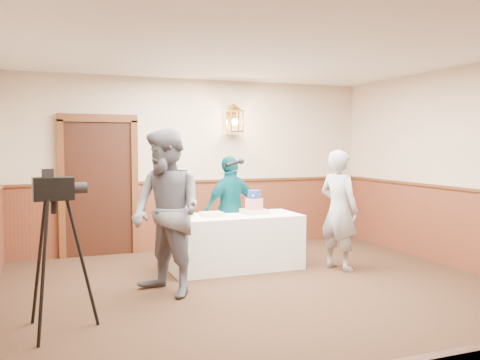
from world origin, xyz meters
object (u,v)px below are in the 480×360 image
at_px(baker, 339,210).
at_px(assistant_p, 231,209).
at_px(tv_camera_rig, 55,263).
at_px(display_table, 235,242).
at_px(interviewer, 167,212).
at_px(sheet_cake_yellow, 211,214).
at_px(sheet_cake_green, 183,215).
at_px(tiered_cake, 254,204).

distance_m(baker, assistant_p, 1.56).
bearing_deg(tv_camera_rig, display_table, 29.50).
relative_size(interviewer, baker, 1.16).
distance_m(sheet_cake_yellow, assistant_p, 0.60).
bearing_deg(sheet_cake_green, display_table, -3.93).
bearing_deg(tiered_cake, sheet_cake_yellow, -174.00).
xyz_separation_m(sheet_cake_green, interviewer, (-0.44, -0.95, 0.18)).
relative_size(interviewer, tv_camera_rig, 1.34).
xyz_separation_m(tiered_cake, interviewer, (-1.46, -0.94, 0.08)).
bearing_deg(assistant_p, tiered_cake, 104.62).
height_order(sheet_cake_green, baker, baker).
xyz_separation_m(sheet_cake_yellow, interviewer, (-0.81, -0.87, 0.18)).
bearing_deg(sheet_cake_green, sheet_cake_yellow, -11.70).
bearing_deg(display_table, tiered_cake, 7.69).
bearing_deg(sheet_cake_green, baker, -16.26).
distance_m(display_table, sheet_cake_yellow, 0.53).
xyz_separation_m(interviewer, assistant_p, (1.24, 1.28, -0.18)).
distance_m(sheet_cake_green, assistant_p, 0.87).
bearing_deg(display_table, baker, -22.43).
bearing_deg(sheet_cake_yellow, tv_camera_rig, -141.19).
distance_m(sheet_cake_yellow, baker, 1.75).
distance_m(interviewer, assistant_p, 1.79).
height_order(display_table, assistant_p, assistant_p).
height_order(display_table, tiered_cake, tiered_cake).
xyz_separation_m(tiered_cake, tv_camera_rig, (-2.68, -1.70, -0.24)).
height_order(display_table, sheet_cake_yellow, sheet_cake_yellow).
relative_size(display_table, tiered_cake, 5.26).
xyz_separation_m(baker, tv_camera_rig, (-3.70, -1.11, -0.18)).
bearing_deg(sheet_cake_yellow, assistant_p, 43.78).
xyz_separation_m(baker, assistant_p, (-1.24, 0.93, -0.04)).
height_order(tiered_cake, sheet_cake_yellow, tiered_cake).
bearing_deg(display_table, sheet_cake_yellow, -175.48).
bearing_deg(tiered_cake, baker, -29.93).
xyz_separation_m(display_table, baker, (1.33, -0.55, 0.45)).
height_order(tiered_cake, baker, baker).
bearing_deg(tv_camera_rig, tiered_cake, 26.96).
relative_size(display_table, sheet_cake_green, 6.84).
height_order(interviewer, baker, interviewer).
distance_m(tiered_cake, assistant_p, 0.42).
relative_size(interviewer, assistant_p, 1.22).
relative_size(sheet_cake_yellow, interviewer, 0.15).
relative_size(sheet_cake_green, interviewer, 0.14).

